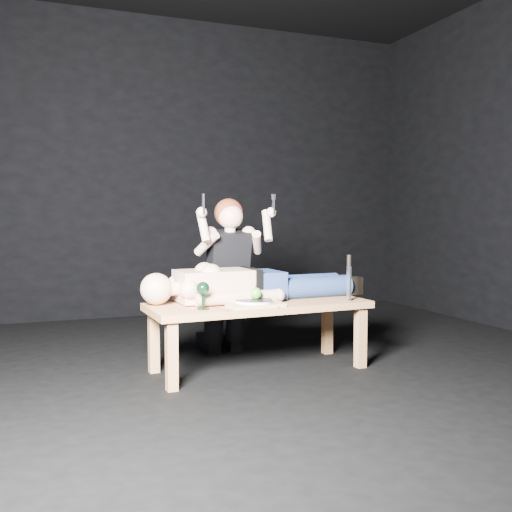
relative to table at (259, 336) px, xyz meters
name	(u,v)px	position (x,y,z in m)	size (l,w,h in m)	color
ground	(276,374)	(0.06, -0.13, -0.23)	(5.00, 5.00, 0.00)	black
back_wall	(180,168)	(0.06, 2.37, 1.27)	(5.00, 5.00, 0.00)	black
table	(259,336)	(0.00, 0.00, 0.00)	(1.44, 0.54, 0.45)	#B7804C
lying_man	(256,280)	(0.04, 0.14, 0.35)	(1.41, 0.43, 0.26)	#D7A588
kneeling_woman	(225,274)	(-0.06, 0.53, 0.36)	(0.62, 0.70, 1.17)	black
serving_tray	(254,304)	(-0.09, -0.13, 0.24)	(0.34, 0.25, 0.02)	tan
plate	(254,301)	(-0.09, -0.13, 0.25)	(0.23, 0.23, 0.02)	white
apple	(256,293)	(-0.07, -0.12, 0.30)	(0.07, 0.07, 0.07)	green
goblet	(203,296)	(-0.42, -0.15, 0.31)	(0.08, 0.08, 0.17)	black
fork_flat	(221,309)	(-0.32, -0.20, 0.23)	(0.01, 0.15, 0.01)	#B2B2B7
knife_flat	(277,305)	(0.05, -0.19, 0.23)	(0.01, 0.15, 0.01)	#B2B2B7
spoon_flat	(270,303)	(0.04, -0.09, 0.23)	(0.01, 0.15, 0.01)	#B2B2B7
carving_knife	(349,278)	(0.58, -0.16, 0.38)	(0.04, 0.04, 0.31)	#B2B2B7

